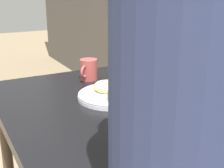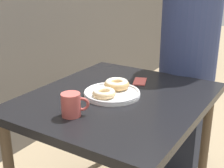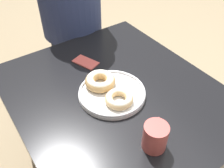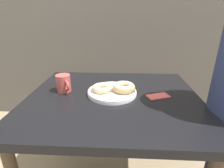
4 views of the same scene
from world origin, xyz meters
name	(u,v)px [view 4 (image 4 of 4)]	position (x,y,z in m)	size (l,w,h in m)	color
dining_table	(113,110)	(0.00, 0.13, 0.63)	(0.93, 0.81, 0.72)	black
donut_plate	(114,90)	(0.00, 0.16, 0.74)	(0.29, 0.27, 0.06)	white
coffee_mug	(64,83)	(-0.29, 0.18, 0.77)	(0.09, 0.10, 0.10)	#B74C47
napkin	(158,96)	(0.24, 0.13, 0.72)	(0.13, 0.10, 0.01)	#BC4C47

